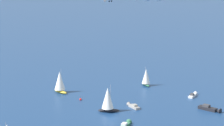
# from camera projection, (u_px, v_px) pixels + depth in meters

# --- Properties ---
(ground_plane) EXTENTS (2000.00, 2000.00, 0.00)m
(ground_plane) POSITION_uv_depth(u_px,v_px,m) (112.00, 119.00, 182.56)
(ground_plane) COLOR navy
(motorboat_far_stbd) EXTENTS (8.25, 5.88, 2.40)m
(motorboat_far_stbd) POSITION_uv_depth(u_px,v_px,m) (133.00, 106.00, 197.57)
(motorboat_far_stbd) COLOR #9E9993
(motorboat_far_stbd) RESTS_ON ground_plane
(motorboat_inshore) EXTENTS (10.79, 4.38, 3.04)m
(motorboat_inshore) POSITION_uv_depth(u_px,v_px,m) (211.00, 109.00, 192.92)
(motorboat_inshore) COLOR black
(motorboat_inshore) RESTS_ON ground_plane
(motorboat_ahead) EXTENTS (4.18, 9.58, 2.70)m
(motorboat_ahead) POSITION_uv_depth(u_px,v_px,m) (126.00, 125.00, 172.95)
(motorboat_ahead) COLOR #33704C
(motorboat_ahead) RESTS_ON ground_plane
(sailboat_mid_cluster) EXTENTS (7.78, 6.58, 10.32)m
(sailboat_mid_cluster) POSITION_uv_depth(u_px,v_px,m) (146.00, 77.00, 234.46)
(sailboat_mid_cluster) COLOR #33704C
(sailboat_mid_cluster) RESTS_ON ground_plane
(sailboat_outer_ring_a) EXTENTS (10.01, 6.54, 12.43)m
(sailboat_outer_ring_a) POSITION_uv_depth(u_px,v_px,m) (60.00, 82.00, 220.94)
(sailboat_outer_ring_a) COLOR gold
(sailboat_outer_ring_a) RESTS_ON ground_plane
(sailboat_outer_ring_b) EXTENTS (9.60, 7.38, 12.32)m
(sailboat_outer_ring_b) POSITION_uv_depth(u_px,v_px,m) (108.00, 99.00, 190.39)
(sailboat_outer_ring_b) COLOR black
(sailboat_outer_ring_b) RESTS_ON ground_plane
(motorboat_outer_ring_c) EXTENTS (2.55, 8.29, 2.38)m
(motorboat_outer_ring_c) POSITION_uv_depth(u_px,v_px,m) (193.00, 95.00, 215.09)
(motorboat_outer_ring_c) COLOR white
(motorboat_outer_ring_c) RESTS_ON ground_plane
(marker_buoy) EXTENTS (1.10, 1.10, 2.10)m
(marker_buoy) POSITION_uv_depth(u_px,v_px,m) (81.00, 99.00, 208.78)
(marker_buoy) COLOR red
(marker_buoy) RESTS_ON ground_plane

